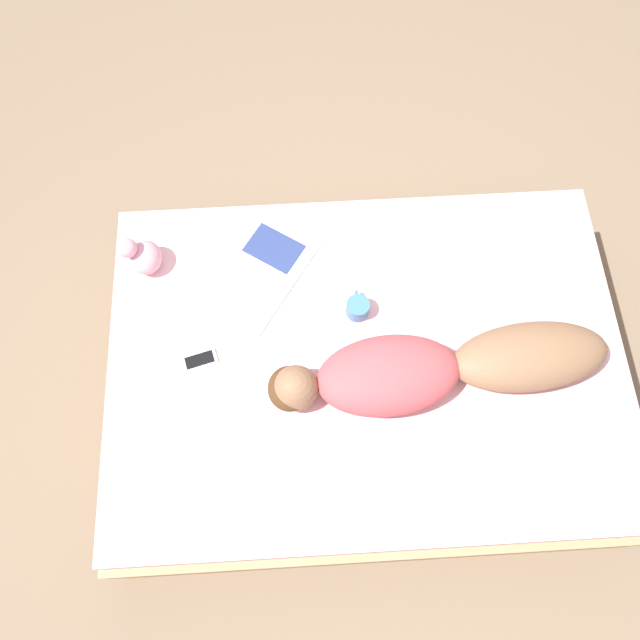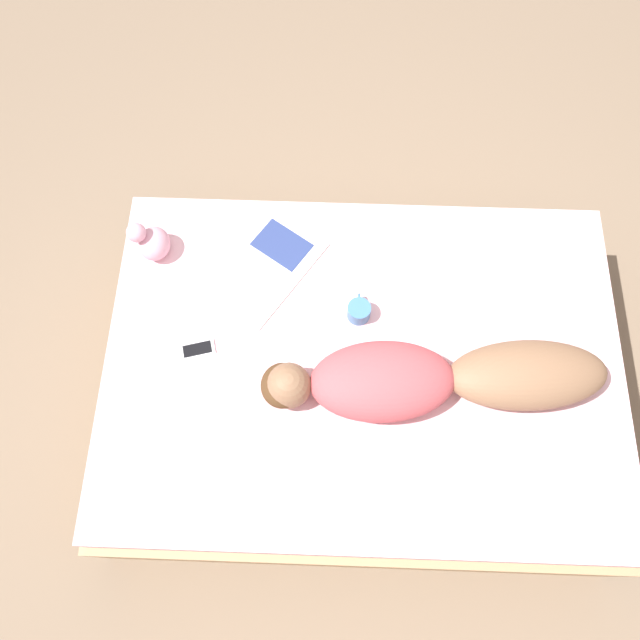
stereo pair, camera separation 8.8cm
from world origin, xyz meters
name	(u,v)px [view 1 (the left image)]	position (x,y,z in m)	size (l,w,h in m)	color
ground_plane	(359,394)	(0.00, 0.00, 0.00)	(12.00, 12.00, 0.00)	#7A6651
bed	(363,377)	(0.00, 0.00, 0.27)	(1.53, 2.13, 0.55)	tan
person	(437,369)	(-0.10, -0.25, 0.64)	(0.39, 1.34, 0.18)	brown
open_magazine	(259,270)	(0.41, 0.42, 0.56)	(0.59, 0.55, 0.01)	silver
coffee_mug	(358,308)	(0.20, 0.02, 0.59)	(0.13, 0.10, 0.08)	teal
cell_phone	(200,360)	(0.02, 0.67, 0.56)	(0.10, 0.15, 0.01)	silver
plush_toy	(143,256)	(0.47, 0.90, 0.63)	(0.15, 0.16, 0.19)	#DB9EB2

